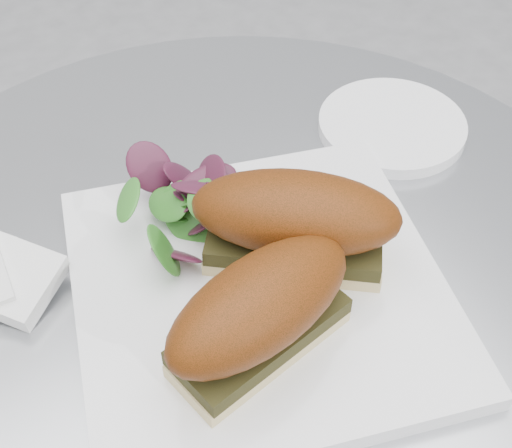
{
  "coord_description": "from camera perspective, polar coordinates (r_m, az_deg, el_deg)",
  "views": [
    {
      "loc": [
        -0.18,
        -0.34,
        1.18
      ],
      "look_at": [
        0.02,
        0.0,
        0.77
      ],
      "focal_mm": 50.0,
      "sensor_mm": 36.0,
      "label": 1
    }
  ],
  "objects": [
    {
      "name": "salad",
      "position": [
        0.58,
        -5.22,
        1.84
      ],
      "size": [
        0.11,
        0.11,
        0.05
      ],
      "primitive_type": null,
      "color": "#39842B",
      "rests_on": "plate"
    },
    {
      "name": "plate",
      "position": [
        0.56,
        0.28,
        -5.3
      ],
      "size": [
        0.35,
        0.35,
        0.02
      ],
      "primitive_type": "cube",
      "rotation": [
        0.0,
        0.0,
        -0.26
      ],
      "color": "white",
      "rests_on": "table"
    },
    {
      "name": "sandwich_right",
      "position": [
        0.54,
        3.17,
        0.26
      ],
      "size": [
        0.17,
        0.15,
        0.08
      ],
      "rotation": [
        0.0,
        0.0,
        -0.65
      ],
      "color": "beige",
      "rests_on": "plate"
    },
    {
      "name": "table",
      "position": [
        0.79,
        -1.09,
        -14.93
      ],
      "size": [
        0.7,
        0.7,
        0.73
      ],
      "color": "silver",
      "rests_on": "ground"
    },
    {
      "name": "sandwich_left",
      "position": [
        0.48,
        0.31,
        -7.06
      ],
      "size": [
        0.16,
        0.1,
        0.08
      ],
      "rotation": [
        0.0,
        0.0,
        0.21
      ],
      "color": "beige",
      "rests_on": "plate"
    },
    {
      "name": "saucer",
      "position": [
        0.72,
        10.82,
        7.73
      ],
      "size": [
        0.14,
        0.14,
        0.01
      ],
      "primitive_type": "cylinder",
      "color": "white",
      "rests_on": "table"
    }
  ]
}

